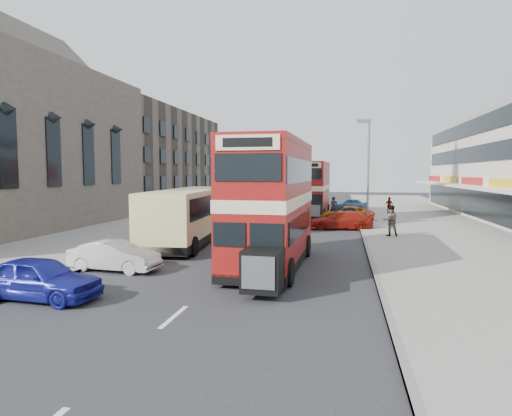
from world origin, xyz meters
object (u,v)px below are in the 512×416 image
Objects in this scene: car_left_near at (40,278)px; car_right_a at (341,220)px; car_left_front at (115,256)px; street_lamp at (367,164)px; pedestrian_far at (389,205)px; bus_main at (271,203)px; car_right_b at (346,214)px; coach at (190,213)px; car_right_c at (350,204)px; cyclist at (334,213)px; pedestrian_near at (391,220)px; bus_second at (314,189)px.

car_left_near is 22.19m from car_right_a.
car_left_near is 4.35m from car_left_front.
street_lamp is 11.78m from pedestrian_far.
bus_main is at bearing -66.95° from car_left_front.
street_lamp is 4.97× the size of pedestrian_far.
car_right_a is 5.54m from car_right_b.
coach is 26.90m from car_right_c.
bus_main reaches higher than coach.
bus_main reaches higher than pedestrian_far.
car_left_near is (-6.67, -6.40, -2.14)m from bus_main.
bus_main is at bearing -103.21° from cyclist.
cyclist reaches higher than car_right_b.
car_right_a is (2.96, 13.59, -2.17)m from bus_main.
coach is 11.85m from car_right_a.
street_lamp is at bearing -28.50° from car_left_front.
car_left_near is 38.69m from car_right_c.
bus_main is 8.30m from coach.
car_right_a is 1.23× the size of car_right_c.
cyclist is at bearing -3.06° from car_right_c.
car_left_front is 18.24m from car_right_a.
car_right_a reaches higher than car_right_c.
pedestrian_near is 1.22× the size of pedestrian_far.
coach is at bearing -17.13° from car_right_c.
street_lamp is 2.08× the size of car_left_front.
coach is (-6.20, -17.62, -0.90)m from bus_second.
cyclist is at bearing 122.61° from street_lamp.
car_left_near is at bearing -144.40° from pedestrian_far.
car_right_c is (3.87, 30.82, -2.20)m from bus_main.
bus_main is 4.62× the size of cyclist.
car_right_b is at bearing -79.71° from pedestrian_near.
car_right_b is at bearing 109.02° from street_lamp.
coach is 2.90× the size of car_left_front.
street_lamp is 6.30m from pedestrian_near.
street_lamp is 0.88× the size of bus_second.
car_right_c is at bearing -11.53° from car_left_near.
bus_second is 2.42× the size of car_right_c.
coach is 12.64m from pedestrian_near.
car_left_front is 1.96× the size of pedestrian_near.
car_right_b is at bearing 127.59° from bus_second.
street_lamp is 2.14× the size of car_right_c.
coach is 12.24m from car_left_near.
car_right_a is 2.19× the size of cyclist.
bus_main is at bearing -108.13° from street_lamp.
pedestrian_far is (4.61, 12.02, 0.29)m from car_right_a.
street_lamp reaches higher than car_left_front.
bus_main is 0.87× the size of coach.
street_lamp is 0.72× the size of coach.
pedestrian_near is (12.77, 16.22, 0.44)m from car_left_near.
car_left_near is at bearing -118.51° from street_lamp.
car_right_c is at bearing -95.43° from bus_main.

